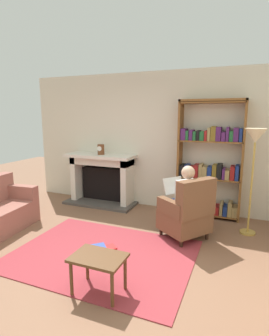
{
  "coord_description": "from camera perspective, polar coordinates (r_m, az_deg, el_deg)",
  "views": [
    {
      "loc": [
        1.69,
        -2.67,
        1.87
      ],
      "look_at": [
        0.1,
        1.2,
        1.05
      ],
      "focal_mm": 29.01,
      "sensor_mm": 36.0,
      "label": 1
    }
  ],
  "objects": [
    {
      "name": "fireplace",
      "position": [
        5.85,
        -6.75,
        -1.87
      ],
      "size": [
        1.51,
        0.64,
        1.07
      ],
      "color": "#4C4742",
      "rests_on": "ground"
    },
    {
      "name": "seated_reader",
      "position": [
        4.24,
        10.09,
        -6.22
      ],
      "size": [
        0.59,
        0.56,
        1.14
      ],
      "rotation": [
        0.0,
        0.0,
        4.08
      ],
      "color": "silver",
      "rests_on": "ground"
    },
    {
      "name": "area_rug",
      "position": [
        3.89,
        -6.73,
        -17.6
      ],
      "size": [
        2.4,
        1.8,
        0.01
      ],
      "primitive_type": "cube",
      "color": "#9D333B",
      "rests_on": "ground"
    },
    {
      "name": "floor_lamp",
      "position": [
        4.49,
        23.96,
        4.35
      ],
      "size": [
        0.32,
        0.32,
        1.67
      ],
      "color": "#B7933F",
      "rests_on": "ground"
    },
    {
      "name": "armchair_reading",
      "position": [
        4.22,
        11.06,
        -9.16
      ],
      "size": [
        0.88,
        0.88,
        0.97
      ],
      "rotation": [
        0.0,
        0.0,
        4.08
      ],
      "color": "#331E14",
      "rests_on": "ground"
    },
    {
      "name": "back_wall",
      "position": [
        5.51,
        4.4,
        5.64
      ],
      "size": [
        5.6,
        0.1,
        2.7
      ],
      "primitive_type": "cube",
      "color": "beige",
      "rests_on": "ground"
    },
    {
      "name": "scattered_books",
      "position": [
        3.85,
        -6.81,
        -17.54
      ],
      "size": [
        0.58,
        0.61,
        0.04
      ],
      "color": "#334CA5",
      "rests_on": "area_rug"
    },
    {
      "name": "mantel_clock",
      "position": [
        5.64,
        -7.08,
        3.88
      ],
      "size": [
        0.14,
        0.14,
        0.21
      ],
      "color": "brown",
      "rests_on": "fireplace"
    },
    {
      "name": "bookshelf",
      "position": [
        5.11,
        15.52,
        0.85
      ],
      "size": [
        1.15,
        0.32,
        2.14
      ],
      "color": "brown",
      "rests_on": "ground"
    },
    {
      "name": "ground",
      "position": [
        3.67,
        -9.13,
        -19.67
      ],
      "size": [
        14.0,
        14.0,
        0.0
      ],
      "primitive_type": "plane",
      "color": "brown"
    },
    {
      "name": "side_table",
      "position": [
        3.03,
        -7.61,
        -18.98
      ],
      "size": [
        0.56,
        0.39,
        0.42
      ],
      "color": "brown",
      "rests_on": "ground"
    }
  ]
}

